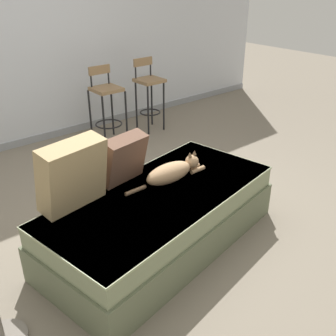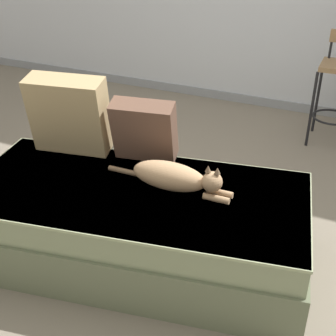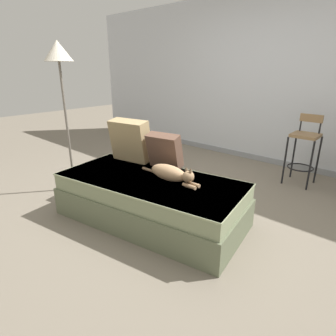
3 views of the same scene
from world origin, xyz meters
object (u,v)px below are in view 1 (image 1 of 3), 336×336
Objects in this scene: cat at (172,172)px; throw_pillow_middle at (123,159)px; bar_stool_by_doorway at (149,89)px; throw_pillow_corner at (72,175)px; bar_stool_near_window at (106,100)px; couch at (161,218)px.

throw_pillow_middle is at bearing 141.81° from cat.
bar_stool_by_doorway reaches higher than throw_pillow_middle.
throw_pillow_corner is 0.47m from throw_pillow_middle.
throw_pillow_corner reaches higher than cat.
throw_pillow_middle is 2.32m from bar_stool_by_doorway.
throw_pillow_corner is at bearing -127.38° from bar_stool_near_window.
bar_stool_near_window is 0.65m from bar_stool_by_doorway.
cat is 0.80× the size of bar_stool_near_window.
couch is 0.78m from throw_pillow_corner.
bar_stool_by_doorway reaches higher than cat.
couch is 0.54m from throw_pillow_middle.
bar_stool_by_doorway is at bearing 47.83° from throw_pillow_middle.
cat is at bearing 27.26° from couch.
bar_stool_by_doorway is (2.02, 1.80, -0.15)m from throw_pillow_corner.
cat is 0.79× the size of bar_stool_by_doorway.
cat is (0.19, 0.10, 0.30)m from couch.
cat is (0.76, -0.15, -0.17)m from throw_pillow_corner.
bar_stool_near_window is at bearing 68.52° from couch.
couch is 2.15× the size of bar_stool_by_doorway.
throw_pillow_corner is 0.54× the size of bar_stool_by_doorway.
bar_stool_near_window is at bearing 72.45° from cat.
couch is 4.00× the size of throw_pillow_corner.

